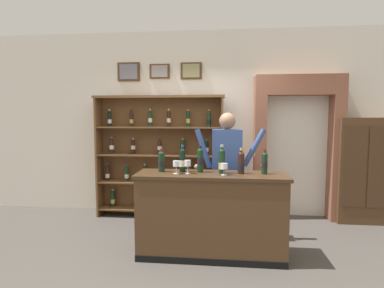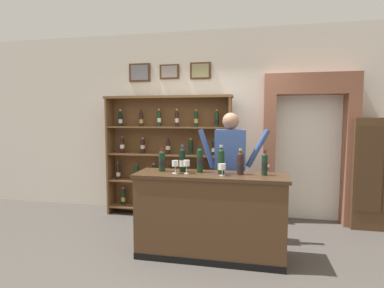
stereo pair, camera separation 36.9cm
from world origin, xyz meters
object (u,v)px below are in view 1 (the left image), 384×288
Objects in this scene: side_cabinet at (361,170)px; wine_glass_center at (188,164)px; tasting_bottle_grappa at (200,159)px; tasting_bottle_bianco at (241,163)px; wine_glass_left at (176,164)px; tasting_bottle_rosso at (182,160)px; tasting_counter at (211,215)px; tasting_bottle_prosecco at (162,161)px; wine_shelf at (160,154)px; tasting_bottle_super_tuscan at (265,163)px; wine_glass_right at (224,167)px; shopkeeper at (227,162)px; tasting_bottle_riserva at (222,161)px.

side_cabinet is 3.01m from wine_glass_center.
tasting_bottle_grappa reaches higher than tasting_bottle_bianco.
wine_glass_left is (-2.72, -1.54, 0.28)m from side_cabinet.
wine_glass_left is at bearing -112.14° from tasting_bottle_rosso.
side_cabinet is 2.77m from tasting_counter.
tasting_counter is 6.38× the size of tasting_bottle_prosecco.
tasting_bottle_super_tuscan is at bearing -41.66° from wine_shelf.
shopkeeper is at bearing 86.26° from wine_glass_right.
tasting_bottle_prosecco is 0.35m from wine_glass_center.
wine_glass_left is at bearing -150.50° from side_cabinet.
side_cabinet reaches higher than wine_glass_left.
tasting_bottle_prosecco is at bearing -149.04° from shopkeeper.
wine_shelf reaches higher than tasting_bottle_grappa.
tasting_bottle_super_tuscan is at bearing 5.53° from wine_glass_left.
shopkeeper reaches higher than tasting_bottle_prosecco.
wine_shelf is 1.87m from tasting_bottle_bianco.
shopkeeper is at bearing 45.22° from wine_glass_left.
shopkeeper reaches higher than wine_glass_left.
tasting_counter is 0.74m from tasting_bottle_rosso.
tasting_bottle_rosso is at bearing -139.30° from shopkeeper.
shopkeeper is (1.10, -0.86, 0.01)m from wine_shelf.
wine_glass_left is 1.14× the size of wine_glass_right.
tasting_bottle_prosecco is 0.47m from tasting_bottle_grappa.
tasting_bottle_prosecco is at bearing 163.34° from wine_glass_center.
tasting_bottle_prosecco reaches higher than tasting_counter.
side_cabinet is at bearing 40.36° from tasting_bottle_super_tuscan.
tasting_bottle_prosecco is 1.74× the size of wine_glass_center.
tasting_bottle_super_tuscan is at bearing -139.64° from side_cabinet.
tasting_bottle_prosecco is 0.92× the size of tasting_bottle_bianco.
tasting_bottle_riserva is 2.47× the size of wine_glass_right.
wine_glass_center is at bearing -173.03° from tasting_counter.
tasting_bottle_prosecco reaches higher than wine_glass_right.
side_cabinet is 0.93× the size of tasting_counter.
tasting_bottle_riserva is 0.41m from wine_glass_center.
tasting_bottle_super_tuscan is (0.62, 0.04, 0.63)m from tasting_counter.
tasting_bottle_bianco is 0.23m from wine_glass_right.
tasting_bottle_rosso is at bearing -152.23° from side_cabinet.
shopkeeper is 0.58m from tasting_bottle_grappa.
tasting_bottle_prosecco is (-2.92, -1.42, 0.30)m from side_cabinet.
tasting_bottle_prosecco is at bearing 173.79° from tasting_counter.
side_cabinet is at bearing 29.84° from tasting_bottle_grappa.
wine_shelf reaches higher than tasting_counter.
tasting_counter is 5.26× the size of tasting_bottle_riserva.
side_cabinet is 5.04× the size of tasting_bottle_rosso.
wine_glass_left is at bearing -134.78° from shopkeeper.
tasting_bottle_rosso is at bearing 167.42° from tasting_counter.
side_cabinet reaches higher than tasting_counter.
shopkeeper is 0.93m from tasting_bottle_prosecco.
wine_glass_right is (0.50, -0.16, -0.05)m from tasting_bottle_rosso.
wine_shelf is 1.40m from shopkeeper.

